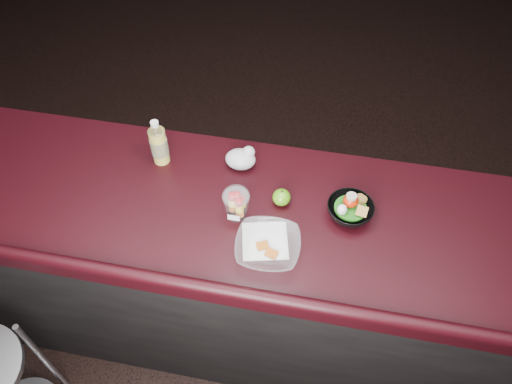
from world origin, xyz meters
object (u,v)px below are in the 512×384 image
Objects in this scene: fruit_cup at (236,203)px; snack_bowl at (350,209)px; green_apple at (282,197)px; takeout_bowl at (268,247)px; lemonade_bottle at (159,145)px.

snack_bowl is (0.41, 0.08, -0.04)m from fruit_cup.
fruit_cup is 0.18m from green_apple.
takeout_bowl is (0.14, -0.13, -0.04)m from fruit_cup.
green_apple is (0.51, -0.13, -0.06)m from lemonade_bottle.
fruit_cup is 1.99× the size of green_apple.
takeout_bowl is (-0.01, -0.22, -0.00)m from green_apple.
fruit_cup is at bearing -168.53° from snack_bowl.
snack_bowl is at bearing 11.47° from fruit_cup.
green_apple is (0.15, 0.09, -0.04)m from fruit_cup.
green_apple is at bearing -13.82° from lemonade_bottle.
green_apple is 0.32× the size of snack_bowl.
lemonade_bottle reaches higher than fruit_cup.
green_apple is at bearing 30.61° from fruit_cup.
snack_bowl is at bearing -9.85° from lemonade_bottle.
takeout_bowl is (-0.27, -0.21, -0.00)m from snack_bowl.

